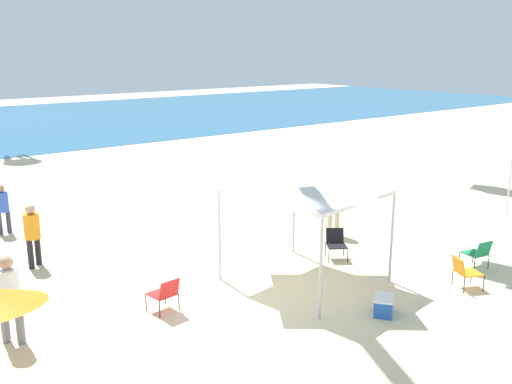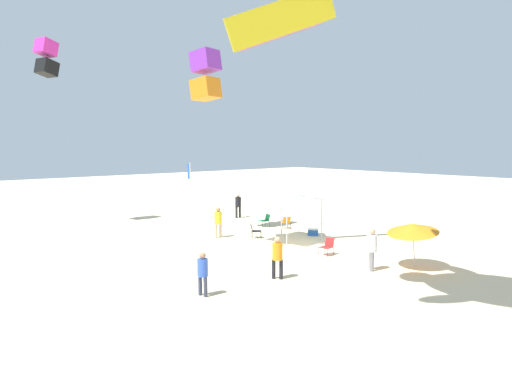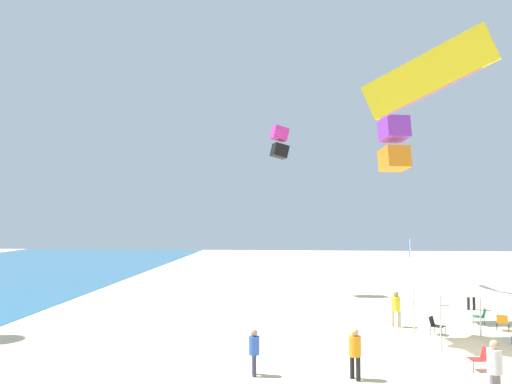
% 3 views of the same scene
% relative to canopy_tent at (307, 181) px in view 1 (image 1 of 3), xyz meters
% --- Properties ---
extents(ground, '(120.00, 120.00, 0.10)m').
position_rel_canopy_tent_xyz_m(ground, '(-2.06, -0.19, -2.62)').
color(ground, beige).
extents(canopy_tent, '(3.35, 3.60, 2.90)m').
position_rel_canopy_tent_xyz_m(canopy_tent, '(0.00, 0.00, 0.00)').
color(canopy_tent, '#B7B7BC').
rests_on(canopy_tent, ground).
extents(folding_chair_facing_ocean, '(0.60, 0.68, 0.82)m').
position_rel_canopy_tent_xyz_m(folding_chair_facing_ocean, '(-3.66, 0.57, -2.10)').
color(folding_chair_facing_ocean, black).
rests_on(folding_chair_facing_ocean, ground).
extents(folding_chair_near_cooler, '(0.79, 0.74, 0.82)m').
position_rel_canopy_tent_xyz_m(folding_chair_near_cooler, '(2.69, -2.77, -2.10)').
color(folding_chair_near_cooler, black).
rests_on(folding_chair_near_cooler, ground).
extents(folding_chair_right_of_tent, '(0.78, 0.81, 0.82)m').
position_rel_canopy_tent_xyz_m(folding_chair_right_of_tent, '(1.77, 0.64, -2.10)').
color(folding_chair_right_of_tent, black).
rests_on(folding_chair_right_of_tent, ground).
extents(folding_chair_left_of_tent, '(0.63, 0.71, 0.82)m').
position_rel_canopy_tent_xyz_m(folding_chair_left_of_tent, '(4.11, -2.27, -2.10)').
color(folding_chair_left_of_tent, black).
rests_on(folding_chair_left_of_tent, ground).
extents(cooler_box, '(0.74, 0.70, 0.40)m').
position_rel_canopy_tent_xyz_m(cooler_box, '(0.07, -2.47, -2.37)').
color(cooler_box, blue).
rests_on(cooler_box, ground).
extents(person_near_umbrella, '(0.42, 0.38, 1.59)m').
position_rel_canopy_tent_xyz_m(person_near_umbrella, '(-4.83, 8.65, -1.64)').
color(person_near_umbrella, '#33384C').
rests_on(person_near_umbrella, ground).
extents(person_by_tent, '(0.41, 0.41, 1.72)m').
position_rel_canopy_tent_xyz_m(person_by_tent, '(-5.01, 5.19, -1.56)').
color(person_by_tent, black).
rests_on(person_by_tent, ground).
extents(person_kite_handler, '(0.43, 0.43, 1.83)m').
position_rel_canopy_tent_xyz_m(person_kite_handler, '(-6.71, 1.25, -1.50)').
color(person_kite_handler, slate).
rests_on(person_kite_handler, ground).
extents(person_watching_sky, '(0.42, 0.47, 1.78)m').
position_rel_canopy_tent_xyz_m(person_watching_sky, '(3.23, 2.16, -1.53)').
color(person_watching_sky, '#C6B28C').
rests_on(person_watching_sky, ground).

